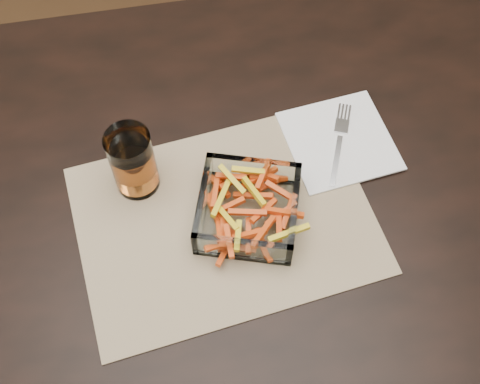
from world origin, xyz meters
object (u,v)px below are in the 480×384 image
at_px(glass_bowl, 248,210).
at_px(tumbler, 133,163).
at_px(fork, 339,141).
at_px(dining_table, 234,221).

xyz_separation_m(glass_bowl, tumbler, (-0.16, 0.09, 0.03)).
height_order(tumbler, fork, tumbler).
bearing_deg(glass_bowl, tumbler, 149.58).
relative_size(tumbler, fork, 0.76).
distance_m(tumbler, fork, 0.34).
height_order(dining_table, fork, fork).
bearing_deg(glass_bowl, fork, 31.89).
xyz_separation_m(dining_table, glass_bowl, (0.01, -0.04, 0.11)).
distance_m(glass_bowl, fork, 0.21).
height_order(dining_table, tumbler, tumbler).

